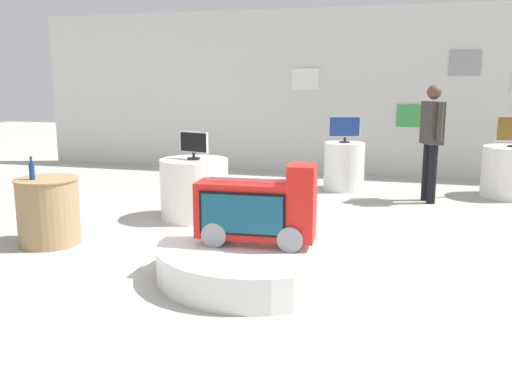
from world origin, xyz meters
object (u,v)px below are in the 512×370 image
object	(u,v)px
main_display_pedestal	(255,260)
display_pedestal_left_rear	(194,189)
side_table_round	(48,211)
bottle_on_side_table	(32,170)
novelty_firetruck_tv	(258,212)
tv_on_left_rear	(193,144)
display_pedestal_right_rear	(511,172)
tv_on_center_rear	(345,128)
display_pedestal_center_rear	(344,166)
shopper_browsing_near_truck	(432,134)

from	to	relation	value
main_display_pedestal	display_pedestal_left_rear	distance (m)	2.22
display_pedestal_left_rear	side_table_round	bearing A→B (deg)	-127.44
bottle_on_side_table	novelty_firetruck_tv	bearing A→B (deg)	-5.99
tv_on_left_rear	display_pedestal_right_rear	size ratio (longest dim) A/B	0.50
main_display_pedestal	tv_on_center_rear	world-z (taller)	tv_on_center_rear
display_pedestal_center_rear	display_pedestal_right_rear	xyz separation A→B (m)	(2.49, 0.08, 0.00)
novelty_firetruck_tv	display_pedestal_right_rear	size ratio (longest dim) A/B	1.25
novelty_firetruck_tv	shopper_browsing_near_truck	distance (m)	3.94
main_display_pedestal	bottle_on_side_table	bearing A→B (deg)	174.09
tv_on_left_rear	shopper_browsing_near_truck	size ratio (longest dim) A/B	0.26
novelty_firetruck_tv	tv_on_left_rear	distance (m)	2.25
tv_on_center_rear	side_table_round	world-z (taller)	tv_on_center_rear
novelty_firetruck_tv	tv_on_center_rear	size ratio (longest dim) A/B	2.13
novelty_firetruck_tv	tv_on_left_rear	size ratio (longest dim) A/B	2.49
novelty_firetruck_tv	display_pedestal_center_rear	distance (m)	4.18
novelty_firetruck_tv	side_table_round	bearing A→B (deg)	171.43
main_display_pedestal	bottle_on_side_table	size ratio (longest dim) A/B	7.23
tv_on_center_rear	bottle_on_side_table	bearing A→B (deg)	-126.10
display_pedestal_right_rear	main_display_pedestal	bearing A→B (deg)	-124.00
display_pedestal_center_rear	bottle_on_side_table	world-z (taller)	bottle_on_side_table
main_display_pedestal	side_table_round	distance (m)	2.43
tv_on_center_rear	display_pedestal_right_rear	xyz separation A→B (m)	(2.49, 0.09, -0.62)
display_pedestal_center_rear	shopper_browsing_near_truck	bearing A→B (deg)	-24.76
tv_on_left_rear	display_pedestal_center_rear	bearing A→B (deg)	55.08
display_pedestal_right_rear	bottle_on_side_table	world-z (taller)	bottle_on_side_table
display_pedestal_right_rear	bottle_on_side_table	distance (m)	6.67
display_pedestal_center_rear	side_table_round	xyz separation A→B (m)	(-2.75, -3.79, -0.01)
tv_on_left_rear	display_pedestal_center_rear	world-z (taller)	tv_on_left_rear
display_pedestal_left_rear	display_pedestal_center_rear	distance (m)	2.87
main_display_pedestal	display_pedestal_center_rear	distance (m)	4.17
display_pedestal_left_rear	bottle_on_side_table	xyz separation A→B (m)	(-1.19, -1.54, 0.44)
novelty_firetruck_tv	shopper_browsing_near_truck	size ratio (longest dim) A/B	0.64
display_pedestal_right_rear	display_pedestal_left_rear	bearing A→B (deg)	-149.55
side_table_round	bottle_on_side_table	distance (m)	0.47
main_display_pedestal	display_pedestal_right_rear	xyz separation A→B (m)	(2.85, 4.23, 0.24)
tv_on_left_rear	side_table_round	distance (m)	1.91
display_pedestal_left_rear	shopper_browsing_near_truck	xyz separation A→B (m)	(2.93, 1.76, 0.60)
tv_on_left_rear	bottle_on_side_table	distance (m)	1.95
display_pedestal_center_rear	novelty_firetruck_tv	bearing A→B (deg)	-94.69
side_table_round	bottle_on_side_table	xyz separation A→B (m)	(-0.09, -0.10, 0.45)
display_pedestal_left_rear	tv_on_left_rear	distance (m)	0.58
display_pedestal_center_rear	shopper_browsing_near_truck	xyz separation A→B (m)	(1.28, -0.59, 0.60)
main_display_pedestal	display_pedestal_left_rear	size ratio (longest dim) A/B	2.06
novelty_firetruck_tv	tv_on_left_rear	bearing A→B (deg)	125.86
bottle_on_side_table	display_pedestal_left_rear	bearing A→B (deg)	52.31
main_display_pedestal	display_pedestal_right_rear	bearing A→B (deg)	56.00
display_pedestal_right_rear	shopper_browsing_near_truck	world-z (taller)	shopper_browsing_near_truck
tv_on_left_rear	side_table_round	size ratio (longest dim) A/B	0.60
display_pedestal_center_rear	bottle_on_side_table	size ratio (longest dim) A/B	3.12
tv_on_center_rear	bottle_on_side_table	size ratio (longest dim) A/B	2.05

